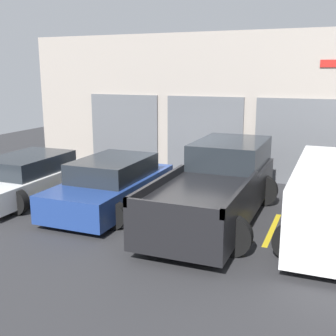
{
  "coord_description": "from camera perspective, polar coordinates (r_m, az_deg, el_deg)",
  "views": [
    {
      "loc": [
        3.97,
        -10.64,
        3.53
      ],
      "look_at": [
        0.0,
        -0.82,
        1.1
      ],
      "focal_mm": 45.0,
      "sensor_mm": 36.0,
      "label": 1
    }
  ],
  "objects": [
    {
      "name": "sedan_white",
      "position": [
        12.75,
        -18.52,
        -1.18
      ],
      "size": [
        2.29,
        4.39,
        1.2
      ],
      "color": "white",
      "rests_on": "ground"
    },
    {
      "name": "van_right",
      "position": [
        11.16,
        -7.56,
        -2.29
      ],
      "size": [
        2.22,
        4.23,
        1.32
      ],
      "color": "navy",
      "rests_on": "ground"
    },
    {
      "name": "parking_stripe_centre",
      "position": [
        10.73,
        -1.01,
        -6.27
      ],
      "size": [
        0.12,
        2.2,
        0.01
      ],
      "primitive_type": "cube",
      "color": "gold",
      "rests_on": "ground"
    },
    {
      "name": "pickup_truck",
      "position": [
        10.35,
        6.82,
        -2.32
      ],
      "size": [
        2.51,
        5.6,
        1.75
      ],
      "color": "black",
      "rests_on": "ground"
    },
    {
      "name": "parking_stripe_right",
      "position": [
        10.04,
        13.94,
        -8.05
      ],
      "size": [
        0.12,
        2.2,
        0.01
      ],
      "primitive_type": "cube",
      "color": "gold",
      "rests_on": "ground"
    },
    {
      "name": "ground_plane",
      "position": [
        11.9,
        1.49,
        -4.35
      ],
      "size": [
        28.0,
        28.0,
        0.0
      ],
      "primitive_type": "plane",
      "color": "#2D2D30"
    },
    {
      "name": "shophouse_building",
      "position": [
        14.53,
        6.11,
        8.22
      ],
      "size": [
        13.79,
        0.68,
        4.8
      ],
      "color": "#9E9389",
      "rests_on": "ground"
    },
    {
      "name": "parking_stripe_left",
      "position": [
        12.04,
        -13.34,
        -4.47
      ],
      "size": [
        0.12,
        2.2,
        0.01
      ],
      "primitive_type": "cube",
      "color": "gold",
      "rests_on": "ground"
    }
  ]
}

